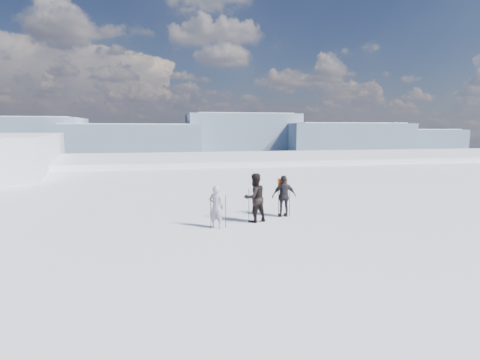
# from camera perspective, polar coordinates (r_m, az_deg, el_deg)

# --- Properties ---
(lake_basin) EXTENTS (820.00, 820.00, 71.62)m
(lake_basin) POSITION_cam_1_polar(r_m,az_deg,el_deg) (43.43, -4.37, -5.60)
(lake_basin) COLOR white
(lake_basin) RESTS_ON ground
(far_mountain_range) EXTENTS (770.00, 110.00, 53.00)m
(far_mountain_range) POSITION_cam_1_polar(r_m,az_deg,el_deg) (468.10, -7.87, 6.45)
(far_mountain_range) COLOR slate
(far_mountain_range) RESTS_ON ground
(skier_grey) EXTENTS (0.68, 0.62, 1.55)m
(skier_grey) POSITION_cam_1_polar(r_m,az_deg,el_deg) (13.59, -3.63, -4.08)
(skier_grey) COLOR #989FA6
(skier_grey) RESTS_ON ground
(skier_dark) EXTENTS (1.10, 0.98, 1.89)m
(skier_dark) POSITION_cam_1_polar(r_m,az_deg,el_deg) (14.39, 2.24, -2.72)
(skier_dark) COLOR black
(skier_dark) RESTS_ON ground
(skier_pack) EXTENTS (1.01, 0.45, 1.70)m
(skier_pack) POSITION_cam_1_polar(r_m,az_deg,el_deg) (15.36, 6.73, -2.46)
(skier_pack) COLOR black
(skier_pack) RESTS_ON ground
(backpack) EXTENTS (0.37, 0.22, 0.47)m
(backpack) POSITION_cam_1_polar(r_m,az_deg,el_deg) (15.44, 6.52, 1.68)
(backpack) COLOR orange
(backpack) RESTS_ON skier_pack
(ski_poles) EXTENTS (3.44, 1.25, 1.33)m
(ski_poles) POSITION_cam_1_polar(r_m,az_deg,el_deg) (14.40, 2.22, -4.05)
(ski_poles) COLOR black
(ski_poles) RESTS_ON ground
(skis_loose) EXTENTS (0.45, 1.70, 0.03)m
(skis_loose) POSITION_cam_1_polar(r_m,az_deg,el_deg) (16.52, -3.21, -4.64)
(skis_loose) COLOR black
(skis_loose) RESTS_ON ground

